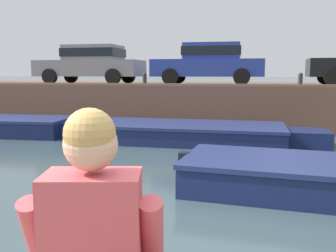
# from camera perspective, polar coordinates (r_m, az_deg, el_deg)

# --- Properties ---
(ground_plane) EXTENTS (400.00, 400.00, 0.00)m
(ground_plane) POSITION_cam_1_polar(r_m,az_deg,el_deg) (7.35, 4.12, -7.38)
(ground_plane) COLOR #3D5156
(far_quay_wall) EXTENTS (60.00, 6.00, 1.53)m
(far_quay_wall) POSITION_cam_1_polar(r_m,az_deg,el_deg) (15.38, 8.73, 3.52)
(far_quay_wall) COLOR brown
(far_quay_wall) RESTS_ON ground
(far_wall_coping) EXTENTS (60.00, 0.24, 0.08)m
(far_wall_coping) POSITION_cam_1_polar(r_m,az_deg,el_deg) (12.46, 7.89, 6.20)
(far_wall_coping) COLOR brown
(far_wall_coping) RESTS_ON far_quay_wall
(boat_moored_west_navy) EXTENTS (6.04, 2.16, 0.55)m
(boat_moored_west_navy) POSITION_cam_1_polar(r_m,az_deg,el_deg) (13.19, -24.08, 0.03)
(boat_moored_west_navy) COLOR navy
(boat_moored_west_navy) RESTS_ON ground
(boat_moored_central_navy) EXTENTS (6.84, 2.19, 0.53)m
(boat_moored_central_navy) POSITION_cam_1_polar(r_m,az_deg,el_deg) (10.71, 3.67, -1.05)
(boat_moored_central_navy) COLOR navy
(boat_moored_central_navy) RESTS_ON ground
(car_leftmost_grey) EXTENTS (4.32, 1.98, 1.54)m
(car_leftmost_grey) POSITION_cam_1_polar(r_m,az_deg,el_deg) (15.82, -11.58, 9.42)
(car_leftmost_grey) COLOR slate
(car_leftmost_grey) RESTS_ON far_quay_wall
(car_left_inner_blue) EXTENTS (4.21, 2.06, 1.54)m
(car_left_inner_blue) POSITION_cam_1_polar(r_m,az_deg,el_deg) (14.54, 6.32, 9.66)
(car_left_inner_blue) COLOR #233893
(car_left_inner_blue) RESTS_ON far_quay_wall
(mooring_bollard_mid) EXTENTS (0.15, 0.15, 0.45)m
(mooring_bollard_mid) POSITION_cam_1_polar(r_m,az_deg,el_deg) (13.06, -3.58, 7.22)
(mooring_bollard_mid) COLOR #2D2B28
(mooring_bollard_mid) RESTS_ON far_quay_wall
(mooring_bollard_east) EXTENTS (0.15, 0.15, 0.45)m
(mooring_bollard_east) POSITION_cam_1_polar(r_m,az_deg,el_deg) (12.64, 19.52, 6.75)
(mooring_bollard_east) COLOR #2D2B28
(mooring_bollard_east) RESTS_ON far_quay_wall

